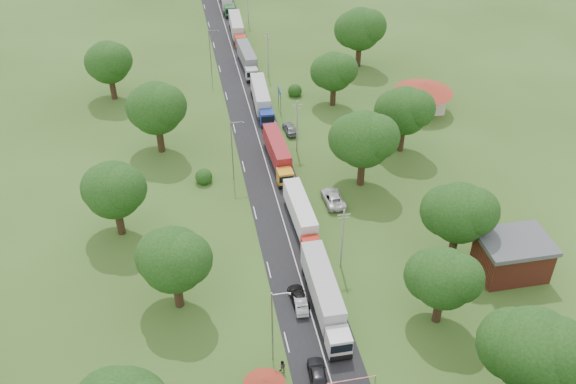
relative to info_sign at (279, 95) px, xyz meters
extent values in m
plane|color=#2F4717|center=(-5.20, -35.00, -3.00)|extent=(260.00, 260.00, 0.00)
cube|color=black|center=(-5.20, -15.00, -3.00)|extent=(8.00, 200.00, 0.04)
cylinder|color=red|center=(-5.20, -60.00, -2.00)|extent=(9.00, 0.12, 0.12)
cylinder|color=slate|center=(-0.70, -60.00, -2.50)|extent=(0.10, 0.10, 1.00)
cone|color=maroon|center=(-12.40, -60.00, -0.10)|extent=(4.40, 4.40, 1.10)
cylinder|color=slate|center=(0.00, -1.20, -1.00)|extent=(0.12, 0.12, 4.00)
cylinder|color=slate|center=(0.00, 1.20, -1.00)|extent=(0.12, 0.12, 4.00)
cube|color=navy|center=(0.00, 0.00, 0.60)|extent=(0.06, 3.00, 1.00)
cube|color=silver|center=(0.00, 0.00, 0.60)|extent=(0.07, 3.10, 0.06)
cylinder|color=gray|center=(0.30, -42.00, 1.50)|extent=(0.24, 0.24, 9.00)
cube|color=gray|center=(0.30, -42.00, 5.30)|extent=(1.60, 0.10, 0.10)
cube|color=gray|center=(0.30, -42.00, 4.80)|extent=(1.20, 0.10, 0.10)
cylinder|color=gray|center=(0.30, -14.00, 1.50)|extent=(0.24, 0.24, 9.00)
cube|color=gray|center=(0.30, -14.00, 5.30)|extent=(1.60, 0.10, 0.10)
cube|color=gray|center=(0.30, -14.00, 4.80)|extent=(1.20, 0.10, 0.10)
cylinder|color=gray|center=(0.30, 14.00, 1.50)|extent=(0.24, 0.24, 9.00)
cube|color=gray|center=(0.30, 14.00, 5.30)|extent=(1.60, 0.10, 0.10)
cube|color=gray|center=(0.30, 14.00, 4.80)|extent=(1.20, 0.10, 0.10)
cylinder|color=gray|center=(0.30, 42.00, 1.50)|extent=(0.24, 0.24, 9.00)
cylinder|color=slate|center=(-10.70, -55.00, 2.00)|extent=(0.16, 0.16, 10.00)
cube|color=slate|center=(-9.80, -55.00, 6.70)|extent=(1.80, 0.10, 0.10)
cube|color=slate|center=(-9.00, -55.00, 6.55)|extent=(0.50, 0.22, 0.15)
cylinder|color=slate|center=(-10.70, -20.00, 2.00)|extent=(0.16, 0.16, 10.00)
cube|color=slate|center=(-9.80, -20.00, 6.70)|extent=(1.80, 0.10, 0.10)
cube|color=slate|center=(-9.00, -20.00, 6.55)|extent=(0.50, 0.22, 0.15)
cylinder|color=slate|center=(-10.70, 15.00, 2.00)|extent=(0.16, 0.16, 10.00)
cube|color=slate|center=(-9.80, 15.00, 6.70)|extent=(1.80, 0.10, 0.10)
cube|color=slate|center=(-9.00, 15.00, 6.55)|extent=(0.50, 0.22, 0.15)
sphere|color=#11330E|center=(12.80, -65.00, 4.85)|extent=(8.40, 8.40, 8.40)
sphere|color=#11330E|center=(14.30, -66.20, 5.75)|extent=(6.60, 6.60, 6.60)
sphere|color=#11330E|center=(11.60, -63.50, 4.25)|extent=(7.20, 7.20, 7.20)
cylinder|color=#382616|center=(8.80, -53.00, -1.08)|extent=(1.04, 1.04, 3.85)
sphere|color=#11330E|center=(8.80, -53.00, 3.60)|extent=(7.00, 7.00, 7.00)
sphere|color=#11330E|center=(10.05, -54.00, 4.35)|extent=(5.50, 5.50, 5.50)
sphere|color=#11330E|center=(7.80, -51.75, 3.10)|extent=(6.00, 6.00, 6.00)
cylinder|color=#382616|center=(14.80, -43.00, -0.90)|extent=(1.08, 1.08, 4.20)
sphere|color=#11330E|center=(14.80, -43.00, 4.22)|extent=(7.70, 7.70, 7.70)
sphere|color=#11330E|center=(16.18, -44.10, 5.05)|extent=(6.05, 6.05, 6.05)
sphere|color=#11330E|center=(13.70, -41.63, 3.67)|extent=(6.60, 6.60, 6.60)
cylinder|color=#382616|center=(7.80, -25.00, -0.73)|extent=(1.12, 1.12, 4.55)
sphere|color=#11330E|center=(7.80, -25.00, 4.85)|extent=(8.40, 8.40, 8.40)
sphere|color=#11330E|center=(9.30, -26.20, 5.75)|extent=(6.60, 6.60, 6.60)
sphere|color=#11330E|center=(6.60, -23.50, 4.25)|extent=(7.20, 7.20, 7.20)
cylinder|color=#382616|center=(16.80, -17.00, -0.90)|extent=(1.08, 1.08, 4.20)
sphere|color=#11330E|center=(16.80, -17.00, 4.22)|extent=(7.70, 7.70, 7.70)
sphere|color=#11330E|center=(18.18, -18.10, 5.05)|extent=(6.05, 6.05, 6.05)
sphere|color=#11330E|center=(15.70, -15.63, 3.67)|extent=(6.60, 6.60, 6.60)
cylinder|color=#382616|center=(9.80, 0.00, -1.08)|extent=(1.04, 1.04, 3.85)
sphere|color=#11330E|center=(9.80, 0.00, 3.60)|extent=(7.00, 7.00, 7.00)
sphere|color=#11330E|center=(11.05, -1.00, 4.35)|extent=(5.50, 5.50, 5.50)
sphere|color=#11330E|center=(8.80, 1.25, 3.10)|extent=(6.00, 6.00, 6.00)
cylinder|color=#382616|center=(18.80, 15.00, -0.73)|extent=(1.12, 1.12, 4.55)
sphere|color=#11330E|center=(18.80, 15.00, 4.85)|extent=(8.40, 8.40, 8.40)
sphere|color=#11330E|center=(20.30, 13.80, 5.75)|extent=(6.60, 6.60, 6.60)
sphere|color=#11330E|center=(17.60, 16.50, 4.25)|extent=(7.20, 7.20, 7.20)
cylinder|color=#382616|center=(-20.20, -45.00, -0.90)|extent=(1.08, 1.08, 4.20)
sphere|color=#11330E|center=(-20.20, -45.00, 4.22)|extent=(7.70, 7.70, 7.70)
sphere|color=#11330E|center=(-18.82, -46.10, 5.05)|extent=(6.05, 6.05, 6.05)
sphere|color=#11330E|center=(-21.30, -43.63, 3.67)|extent=(6.60, 6.60, 6.60)
cylinder|color=#382616|center=(-27.20, -30.00, -0.90)|extent=(1.08, 1.08, 4.20)
sphere|color=#11330E|center=(-27.20, -30.00, 4.22)|extent=(7.70, 7.70, 7.70)
sphere|color=#11330E|center=(-25.82, -31.10, 5.05)|extent=(6.05, 6.05, 6.05)
sphere|color=#11330E|center=(-28.30, -28.63, 3.67)|extent=(6.60, 6.60, 6.60)
cylinder|color=#382616|center=(-21.20, -10.00, -0.73)|extent=(1.12, 1.12, 4.55)
sphere|color=#11330E|center=(-21.20, -10.00, 4.85)|extent=(8.40, 8.40, 8.40)
sphere|color=#11330E|center=(-19.70, -11.20, 5.75)|extent=(6.60, 6.60, 6.60)
sphere|color=#11330E|center=(-22.40, -8.50, 4.25)|extent=(7.20, 7.20, 7.20)
cylinder|color=#382616|center=(-29.20, 10.00, -0.90)|extent=(1.08, 1.08, 4.20)
sphere|color=#11330E|center=(-29.20, 10.00, 4.22)|extent=(7.70, 7.70, 7.70)
sphere|color=#11330E|center=(-27.82, 8.90, 5.05)|extent=(6.05, 6.05, 6.05)
sphere|color=#11330E|center=(-30.30, 11.37, 3.67)|extent=(6.60, 6.60, 6.60)
cube|color=maroon|center=(20.80, -47.00, -0.70)|extent=(8.00, 6.00, 4.60)
cube|color=#47494F|center=(20.80, -47.00, 1.90)|extent=(8.60, 6.60, 0.60)
cube|color=beige|center=(24.80, -5.00, -1.00)|extent=(7.00, 5.00, 4.00)
cone|color=maroon|center=(24.80, -5.00, 1.90)|extent=(10.08, 10.08, 1.80)
cube|color=silver|center=(-3.52, -55.42, -1.36)|extent=(2.56, 2.56, 2.65)
cube|color=black|center=(-3.52, -56.71, -0.99)|extent=(2.44, 0.04, 1.17)
cube|color=slate|center=(-3.52, -56.64, -2.42)|extent=(2.33, 0.26, 0.37)
cube|color=slate|center=(-3.52, -48.00, -2.21)|extent=(2.51, 12.21, 0.32)
cube|color=#ACACB1|center=(-3.52, -47.68, -0.30)|extent=(2.73, 12.53, 3.18)
cylinder|color=black|center=(-3.52, -56.38, -2.47)|extent=(2.49, 1.06, 1.06)
cylinder|color=black|center=(-3.52, -54.47, -2.47)|extent=(2.49, 1.06, 1.06)
cylinder|color=black|center=(-3.52, -44.29, -2.47)|extent=(2.49, 1.06, 1.06)
cylinder|color=black|center=(-3.52, -42.70, -2.47)|extent=(2.49, 1.06, 1.06)
cube|color=#A41D12|center=(-3.02, -39.34, -1.54)|extent=(2.33, 2.33, 2.35)
cube|color=black|center=(-3.02, -40.48, -1.21)|extent=(2.17, 0.08, 1.04)
cube|color=slate|center=(-3.02, -40.42, -2.48)|extent=(2.08, 0.31, 0.33)
cube|color=slate|center=(-3.02, -32.75, -2.30)|extent=(2.48, 10.89, 0.28)
cube|color=silver|center=(-3.02, -32.46, -0.60)|extent=(2.68, 11.18, 2.83)
cylinder|color=black|center=(-3.02, -40.19, -2.53)|extent=(2.21, 0.94, 0.94)
cylinder|color=black|center=(-3.02, -38.49, -2.53)|extent=(2.21, 0.94, 0.94)
cylinder|color=black|center=(-3.02, -29.45, -2.53)|extent=(2.21, 0.94, 0.94)
cylinder|color=black|center=(-3.02, -28.04, -2.53)|extent=(2.21, 0.94, 0.94)
cube|color=orange|center=(-3.35, -23.12, -1.56)|extent=(2.32, 2.32, 2.32)
cube|color=black|center=(-3.35, -24.24, -1.24)|extent=(2.14, 0.11, 1.02)
cube|color=slate|center=(-3.35, -24.19, -2.49)|extent=(2.05, 0.33, 0.33)
cube|color=slate|center=(-3.35, -16.61, -2.30)|extent=(2.57, 10.77, 0.28)
cube|color=maroon|center=(-3.35, -16.33, -0.63)|extent=(2.77, 11.06, 2.79)
cylinder|color=black|center=(-3.35, -23.95, -2.54)|extent=(2.18, 0.93, 0.93)
cylinder|color=black|center=(-3.35, -22.28, -2.54)|extent=(2.18, 0.93, 0.93)
cylinder|color=black|center=(-3.35, -13.36, -2.54)|extent=(2.18, 0.93, 0.93)
cylinder|color=black|center=(-3.35, -11.96, -2.54)|extent=(2.18, 0.93, 0.93)
cube|color=navy|center=(-3.12, -5.12, -1.50)|extent=(2.43, 2.43, 2.43)
cube|color=black|center=(-3.12, -6.29, -1.16)|extent=(2.23, 0.12, 1.07)
cube|color=slate|center=(-3.12, -6.23, -2.47)|extent=(2.14, 0.34, 0.34)
cube|color=slate|center=(-3.12, 1.67, -2.27)|extent=(2.70, 11.24, 0.29)
cube|color=#B5B5BA|center=(-3.12, 1.96, -0.53)|extent=(2.91, 11.54, 2.91)
cylinder|color=black|center=(-3.12, -5.99, -2.52)|extent=(2.28, 0.97, 0.97)
cylinder|color=black|center=(-3.12, -4.24, -2.52)|extent=(2.28, 0.97, 0.97)
cylinder|color=black|center=(-3.12, 5.07, -2.52)|extent=(2.28, 0.97, 0.97)
cylinder|color=black|center=(-3.12, 6.52, -2.52)|extent=(2.28, 0.97, 0.97)
cube|color=#AEAEAE|center=(-3.20, 12.53, -1.57)|extent=(2.31, 2.31, 2.30)
cube|color=black|center=(-3.20, 11.42, -1.25)|extent=(2.12, 0.12, 1.01)
cube|color=slate|center=(-3.20, 11.47, -2.50)|extent=(2.03, 0.34, 0.32)
cube|color=slate|center=(-3.20, 18.98, -2.31)|extent=(2.60, 10.67, 0.28)
cube|color=slate|center=(-3.20, 19.25, -0.65)|extent=(2.80, 10.96, 2.76)
cylinder|color=black|center=(-3.20, 11.70, -2.54)|extent=(2.16, 0.92, 0.92)
cylinder|color=black|center=(-3.20, 13.36, -2.54)|extent=(2.16, 0.92, 0.92)
cylinder|color=black|center=(-3.20, 22.20, -2.54)|extent=(2.16, 0.92, 0.92)
cylinder|color=black|center=(-3.20, 23.58, -2.54)|extent=(2.16, 0.92, 0.92)
cube|color=#B0341B|center=(-3.26, 28.57, -1.51)|extent=(2.39, 2.39, 2.41)
cube|color=black|center=(-3.26, 27.40, -1.17)|extent=(2.21, 0.10, 1.06)
cube|color=slate|center=(-3.26, 27.46, -2.47)|extent=(2.13, 0.32, 0.34)
cube|color=slate|center=(-3.26, 35.31, -2.28)|extent=(2.60, 11.14, 0.29)
cube|color=#AFAFAF|center=(-3.26, 35.59, -0.55)|extent=(2.80, 11.44, 2.89)
cylinder|color=black|center=(-3.26, 27.70, -2.52)|extent=(2.26, 0.96, 0.96)
cylinder|color=black|center=(-3.26, 29.43, -2.52)|extent=(2.26, 0.96, 0.96)
cylinder|color=black|center=(-3.26, 38.68, -2.52)|extent=(2.26, 0.96, 0.96)
cylinder|color=black|center=(-3.26, 40.12, -2.52)|extent=(2.26, 0.96, 0.96)
cube|color=#225D27|center=(-3.43, 46.80, -1.55)|extent=(2.37, 2.37, 2.33)
cube|color=black|center=(-3.43, 45.67, -1.23)|extent=(2.15, 0.14, 1.03)
cube|color=slate|center=(-3.43, 45.72, -2.49)|extent=(2.07, 0.37, 0.33)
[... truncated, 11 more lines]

